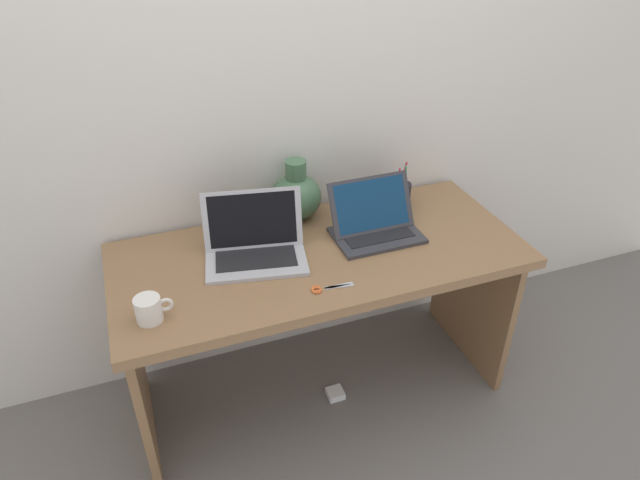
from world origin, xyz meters
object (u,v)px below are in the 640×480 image
power_brick (335,393)px  scissors (325,288)px  coffee_mug (149,309)px  laptop_right (374,221)px  green_vase (296,195)px  pen_cup (401,193)px  laptop_left (254,241)px

power_brick → scissors: bearing=-126.0°
coffee_mug → scissors: bearing=-4.3°
laptop_right → green_vase: (-0.24, 0.23, 0.04)m
pen_cup → power_brick: pen_cup is taller
laptop_left → pen_cup: size_ratio=2.12×
laptop_right → power_brick: 0.80m
pen_cup → scissors: (-0.51, -0.44, -0.05)m
green_vase → coffee_mug: size_ratio=2.07×
laptop_left → power_brick: bearing=-25.1°
pen_cup → laptop_left: bearing=-166.8°
laptop_left → scissors: 0.33m
laptop_right → coffee_mug: size_ratio=2.77×
laptop_left → pen_cup: bearing=13.2°
laptop_right → scissors: (-0.30, -0.27, -0.05)m
pen_cup → power_brick: bearing=-144.3°
laptop_right → green_vase: 0.33m
laptop_left → laptop_right: laptop_left is taller
pen_cup → scissors: 0.67m
laptop_right → green_vase: bearing=136.4°
scissors → green_vase: bearing=82.6°
laptop_left → green_vase: (0.23, 0.21, 0.04)m
green_vase → scissors: size_ratio=1.68×
laptop_right → pen_cup: bearing=39.8°
coffee_mug → scissors: (0.57, -0.04, -0.04)m
laptop_right → pen_cup: size_ratio=1.76×
laptop_left → scissors: bearing=-59.0°
laptop_left → coffee_mug: laptop_left is taller
laptop_right → laptop_left: bearing=178.4°
power_brick → pen_cup: bearing=35.7°
green_vase → scissors: bearing=-97.4°
green_vase → coffee_mug: 0.78m
coffee_mug → power_brick: size_ratio=1.71×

